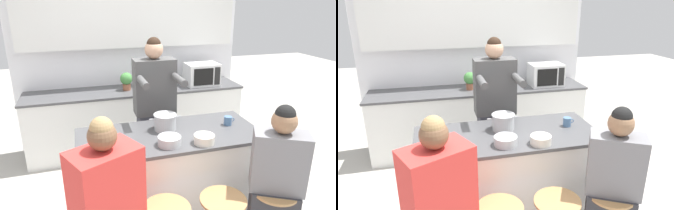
# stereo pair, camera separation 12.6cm
# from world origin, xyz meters

# --- Properties ---
(wall_back) EXTENTS (3.23, 0.22, 2.70)m
(wall_back) POSITION_xyz_m (0.00, 1.90, 1.54)
(wall_back) COLOR white
(wall_back) RESTS_ON ground_plane
(back_counter) EXTENTS (3.00, 0.62, 0.90)m
(back_counter) POSITION_xyz_m (0.00, 1.61, 0.45)
(back_counter) COLOR white
(back_counter) RESTS_ON ground_plane
(kitchen_island) EXTENTS (1.66, 0.74, 0.93)m
(kitchen_island) POSITION_xyz_m (0.00, 0.00, 0.47)
(kitchen_island) COLOR black
(kitchen_island) RESTS_ON ground_plane
(person_cooking) EXTENTS (0.43, 0.54, 1.73)m
(person_cooking) POSITION_xyz_m (0.00, 0.56, 0.85)
(person_cooking) COLOR #383842
(person_cooking) RESTS_ON ground_plane
(person_seated_near) EXTENTS (0.46, 0.41, 1.36)m
(person_seated_near) POSITION_xyz_m (0.68, -0.65, 0.62)
(person_seated_near) COLOR #333338
(person_seated_near) RESTS_ON ground_plane
(cooking_pot) EXTENTS (0.30, 0.21, 0.15)m
(cooking_pot) POSITION_xyz_m (-0.02, 0.10, 1.01)
(cooking_pot) COLOR #B7BABC
(cooking_pot) RESTS_ON kitchen_island
(fruit_bowl) EXTENTS (0.20, 0.20, 0.08)m
(fruit_bowl) POSITION_xyz_m (-0.07, -0.21, 0.97)
(fruit_bowl) COLOR #B7BABC
(fruit_bowl) RESTS_ON kitchen_island
(mixing_bowl_steel) EXTENTS (0.18, 0.18, 0.08)m
(mixing_bowl_steel) POSITION_xyz_m (0.22, -0.26, 0.97)
(mixing_bowl_steel) COLOR silver
(mixing_bowl_steel) RESTS_ON kitchen_island
(coffee_cup_near) EXTENTS (0.11, 0.08, 0.09)m
(coffee_cup_near) POSITION_xyz_m (-0.46, -0.25, 0.98)
(coffee_cup_near) COLOR orange
(coffee_cup_near) RESTS_ON kitchen_island
(coffee_cup_far) EXTENTS (0.11, 0.08, 0.09)m
(coffee_cup_far) POSITION_xyz_m (0.59, 0.04, 0.98)
(coffee_cup_far) COLOR #4C7099
(coffee_cup_far) RESTS_ON kitchen_island
(banana_bunch) EXTENTS (0.15, 0.11, 0.05)m
(banana_bunch) POSITION_xyz_m (-0.70, -0.27, 0.95)
(banana_bunch) COLOR yellow
(banana_bunch) RESTS_ON kitchen_island
(microwave) EXTENTS (0.47, 0.35, 0.31)m
(microwave) POSITION_xyz_m (0.96, 1.57, 1.06)
(microwave) COLOR white
(microwave) RESTS_ON back_counter
(potted_plant) EXTENTS (0.17, 0.17, 0.24)m
(potted_plant) POSITION_xyz_m (-0.13, 1.61, 1.04)
(potted_plant) COLOR #93563D
(potted_plant) RESTS_ON back_counter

